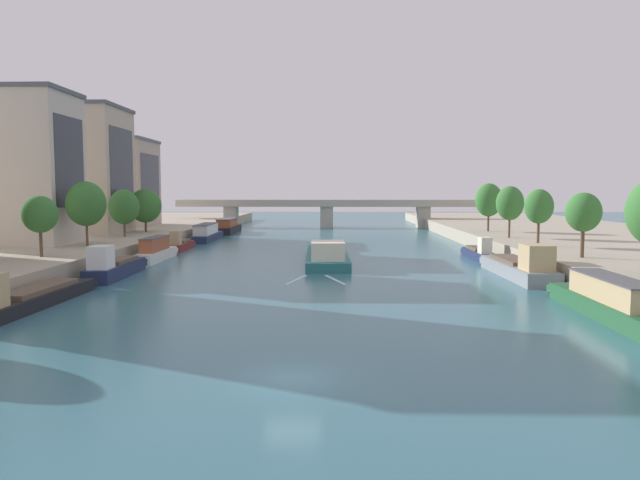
% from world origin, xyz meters
% --- Properties ---
extents(ground_plane, '(400.00, 400.00, 0.00)m').
position_xyz_m(ground_plane, '(0.00, 0.00, 0.00)').
color(ground_plane, '#336675').
extents(quay_left, '(36.00, 170.00, 2.02)m').
position_xyz_m(quay_left, '(-39.53, 55.00, 1.01)').
color(quay_left, '#A89E89').
rests_on(quay_left, ground).
extents(quay_right, '(36.00, 170.00, 2.02)m').
position_xyz_m(quay_right, '(39.53, 55.00, 1.01)').
color(quay_right, '#A89E89').
rests_on(quay_right, ground).
extents(barge_midriver, '(5.46, 24.09, 2.91)m').
position_xyz_m(barge_midriver, '(0.91, 43.55, 0.85)').
color(barge_midriver, '#23666B').
rests_on(barge_midriver, ground).
extents(wake_behind_barge, '(5.60, 5.97, 0.03)m').
position_xyz_m(wake_behind_barge, '(0.10, 28.87, 0.01)').
color(wake_behind_barge, '#A5D1DB').
rests_on(wake_behind_barge, ground).
extents(moored_boat_left_far, '(3.24, 16.77, 3.15)m').
position_xyz_m(moored_boat_left_far, '(-19.95, 14.26, 0.90)').
color(moored_boat_left_far, black).
rests_on(moored_boat_left_far, ground).
extents(moored_boat_left_near, '(2.68, 12.08, 3.36)m').
position_xyz_m(moored_boat_left_near, '(-19.31, 30.09, 1.00)').
color(moored_boat_left_near, '#1E284C').
rests_on(moored_boat_left_near, ground).
extents(moored_boat_left_upstream, '(1.95, 11.87, 2.87)m').
position_xyz_m(moored_boat_left_upstream, '(-19.36, 43.56, 1.19)').
color(moored_boat_left_upstream, silver).
rests_on(moored_boat_left_upstream, ground).
extents(moored_boat_left_second, '(1.97, 10.02, 2.88)m').
position_xyz_m(moored_boat_left_second, '(-19.67, 55.87, 0.84)').
color(moored_boat_left_second, maroon).
rests_on(moored_boat_left_second, ground).
extents(moored_boat_left_gap_after, '(3.13, 15.64, 2.80)m').
position_xyz_m(moored_boat_left_gap_after, '(-19.44, 71.52, 1.17)').
color(moored_boat_left_gap_after, '#1E284C').
rests_on(moored_boat_left_gap_after, ground).
extents(moored_boat_left_midway, '(3.60, 15.82, 2.86)m').
position_xyz_m(moored_boat_left_midway, '(-19.11, 88.98, 1.20)').
color(moored_boat_left_midway, black).
rests_on(moored_boat_left_midway, ground).
extents(moored_boat_right_midway, '(2.65, 15.05, 2.75)m').
position_xyz_m(moored_boat_right_midway, '(19.89, 13.23, 1.15)').
color(moored_boat_right_midway, '#235633').
rests_on(moored_boat_right_midway, ground).
extents(moored_boat_right_gap_after, '(3.49, 15.72, 3.59)m').
position_xyz_m(moored_boat_right_gap_after, '(19.55, 30.80, 1.06)').
color(moored_boat_right_gap_after, gray).
rests_on(moored_boat_right_gap_after, ground).
extents(moored_boat_right_far, '(1.79, 10.54, 2.92)m').
position_xyz_m(moored_boat_right_far, '(19.19, 45.72, 0.86)').
color(moored_boat_right_far, '#1E284C').
rests_on(moored_boat_right_far, ground).
extents(tree_left_second, '(3.31, 3.31, 5.83)m').
position_xyz_m(tree_left_second, '(-26.16, 29.66, 6.06)').
color(tree_left_second, brown).
rests_on(tree_left_second, quay_left).
extents(tree_left_past_mid, '(4.43, 4.43, 7.32)m').
position_xyz_m(tree_left_past_mid, '(-26.28, 40.42, 6.81)').
color(tree_left_past_mid, brown).
rests_on(tree_left_past_mid, quay_left).
extents(tree_left_nearest, '(4.01, 4.01, 6.41)m').
position_xyz_m(tree_left_nearest, '(-26.63, 53.40, 6.08)').
color(tree_left_nearest, brown).
rests_on(tree_left_nearest, quay_left).
extents(tree_left_end_of_row, '(4.79, 4.79, 6.49)m').
position_xyz_m(tree_left_end_of_row, '(-26.79, 62.85, 5.98)').
color(tree_left_end_of_row, brown).
rests_on(tree_left_end_of_row, quay_left).
extents(tree_right_end_of_row, '(3.26, 3.26, 6.12)m').
position_xyz_m(tree_right_end_of_row, '(25.18, 30.29, 6.27)').
color(tree_right_end_of_row, brown).
rests_on(tree_right_end_of_row, quay_right).
extents(tree_right_by_lamp, '(3.20, 3.20, 6.45)m').
position_xyz_m(tree_right_by_lamp, '(24.98, 41.84, 6.50)').
color(tree_right_by_lamp, brown).
rests_on(tree_right_by_lamp, quay_right).
extents(tree_right_nearest, '(3.62, 3.62, 6.86)m').
position_xyz_m(tree_right_nearest, '(25.13, 53.53, 6.61)').
color(tree_right_nearest, brown).
rests_on(tree_right_nearest, quay_right).
extents(tree_right_midway, '(4.07, 4.07, 7.36)m').
position_xyz_m(tree_right_midway, '(25.43, 65.56, 6.83)').
color(tree_right_midway, brown).
rests_on(tree_right_midway, quay_right).
extents(building_left_corner, '(15.05, 9.63, 17.97)m').
position_xyz_m(building_left_corner, '(-36.41, 42.96, 11.03)').
color(building_left_corner, '#BCB2A8').
rests_on(building_left_corner, quay_left).
extents(building_left_middle, '(14.58, 11.99, 18.53)m').
position_xyz_m(building_left_middle, '(-36.41, 60.49, 11.31)').
color(building_left_middle, '#B2A38E').
rests_on(building_left_middle, quay_left).
extents(building_left_tall, '(11.43, 13.13, 15.33)m').
position_xyz_m(building_left_tall, '(-36.41, 78.53, 9.71)').
color(building_left_tall, '#A89989').
rests_on(building_left_tall, quay_left).
extents(bridge_far, '(67.06, 4.40, 6.14)m').
position_xyz_m(bridge_far, '(0.00, 106.55, 3.98)').
color(bridge_far, '#ADA899').
rests_on(bridge_far, ground).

